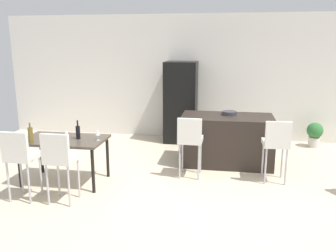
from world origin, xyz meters
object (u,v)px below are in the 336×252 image
wine_glass_far (66,132)px  wine_bottle_middle (78,132)px  dining_chair_near (20,154)px  refrigerator (181,102)px  fruit_bowl (229,113)px  potted_plant (315,133)px  bar_chair_middle (276,141)px  wine_bottle_left (31,135)px  wine_glass_right (98,133)px  kitchen_island (226,140)px  dining_chair_far (60,157)px  dining_table (64,143)px  bar_chair_left (190,138)px

wine_glass_far → wine_bottle_middle: bearing=33.6°
dining_chair_near → refrigerator: bearing=62.6°
wine_bottle_middle → fruit_bowl: (2.39, 1.47, 0.10)m
dining_chair_near → potted_plant: size_ratio=1.92×
bar_chair_middle → fruit_bowl: bar_chair_middle is taller
wine_bottle_left → wine_glass_right: size_ratio=1.83×
kitchen_island → fruit_bowl: bearing=72.8°
fruit_bowl → dining_chair_far: bearing=-136.0°
dining_chair_near → wine_glass_right: size_ratio=6.03×
fruit_bowl → dining_table: bearing=-150.4°
wine_glass_far → potted_plant: (4.42, 2.86, -0.55)m
dining_chair_far → wine_glass_far: (-0.21, 0.68, 0.17)m
potted_plant → refrigerator: bearing=179.8°
wine_glass_far → potted_plant: wine_glass_far is taller
wine_bottle_middle → potted_plant: size_ratio=0.56×
wine_bottle_left → refrigerator: 3.66m
bar_chair_left → refrigerator: bearing=101.3°
dining_chair_far → fruit_bowl: 3.25m
bar_chair_left → wine_glass_right: 1.52m
bar_chair_left → potted_plant: (2.52, 2.25, -0.39)m
kitchen_island → refrigerator: refrigerator is taller
bar_chair_left → refrigerator: 2.32m
wine_bottle_middle → refrigerator: bearing=64.9°
bar_chair_middle → kitchen_island: bearing=133.3°
bar_chair_left → bar_chair_middle: 1.39m
bar_chair_middle → wine_glass_right: bar_chair_middle is taller
wine_bottle_middle → wine_glass_far: 0.18m
dining_table → bar_chair_middle: bearing=9.1°
dining_table → dining_chair_near: size_ratio=1.27×
dining_chair_far → fruit_bowl: bearing=44.0°
kitchen_island → refrigerator: 1.83m
wine_bottle_left → potted_plant: size_ratio=0.58×
dining_chair_far → fruit_bowl: dining_chair_far is taller
fruit_bowl → kitchen_island: bearing=-107.2°
kitchen_island → wine_bottle_middle: 2.74m
bar_chair_middle → wine_glass_right: bearing=-169.1°
dining_chair_near → refrigerator: refrigerator is taller
dining_table → wine_bottle_middle: bearing=6.1°
wine_glass_right → potted_plant: (3.93, 2.79, -0.55)m
kitchen_island → wine_bottle_left: 3.45m
bar_chair_left → dining_table: size_ratio=0.79×
kitchen_island → dining_chair_far: bearing=-137.1°
wine_glass_right → potted_plant: 4.85m
kitchen_island → bar_chair_left: 1.06m
potted_plant → fruit_bowl: bearing=-145.4°
kitchen_island → bar_chair_left: bar_chair_left is taller
wine_bottle_middle → potted_plant: 5.12m
wine_glass_right → wine_glass_far: bearing=-171.6°
dining_chair_near → wine_bottle_left: (-0.08, 0.45, 0.17)m
dining_table → dining_chair_far: dining_chair_far is taller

